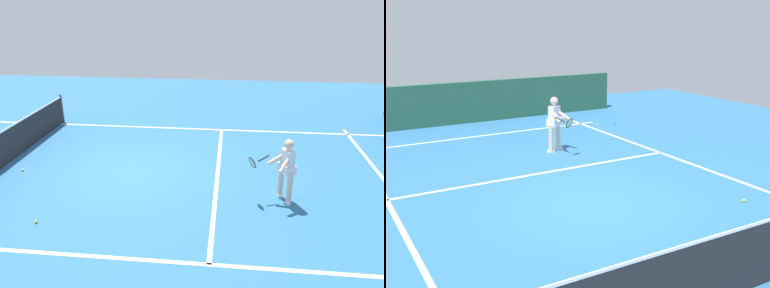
% 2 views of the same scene
% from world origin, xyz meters
% --- Properties ---
extents(ground_plane, '(24.12, 24.12, 0.00)m').
position_xyz_m(ground_plane, '(0.00, 0.00, 0.00)').
color(ground_plane, teal).
extents(service_line_marking, '(7.25, 0.10, 0.01)m').
position_xyz_m(service_line_marking, '(0.00, -2.36, 0.00)').
color(service_line_marking, white).
rests_on(service_line_marking, ground).
extents(sideline_left_marking, '(0.10, 16.55, 0.01)m').
position_xyz_m(sideline_left_marking, '(-3.63, 0.00, 0.00)').
color(sideline_left_marking, white).
rests_on(sideline_left_marking, ground).
extents(sideline_right_marking, '(0.10, 16.55, 0.01)m').
position_xyz_m(sideline_right_marking, '(3.63, 0.00, 0.00)').
color(sideline_right_marking, white).
rests_on(sideline_right_marking, ground).
extents(court_net, '(7.93, 0.08, 1.08)m').
position_xyz_m(court_net, '(0.00, 3.75, 0.50)').
color(court_net, '#4C4C51').
rests_on(court_net, ground).
extents(tennis_player, '(0.68, 1.13, 1.55)m').
position_xyz_m(tennis_player, '(-1.15, -3.95, 0.85)').
color(tennis_player, beige).
rests_on(tennis_player, ground).
extents(tennis_ball_mid, '(0.07, 0.07, 0.07)m').
position_xyz_m(tennis_ball_mid, '(-0.33, 3.05, 0.03)').
color(tennis_ball_mid, '#D1E533').
rests_on(tennis_ball_mid, ground).
extents(tennis_ball_far, '(0.07, 0.07, 0.07)m').
position_xyz_m(tennis_ball_far, '(-2.70, 1.43, 0.03)').
color(tennis_ball_far, '#D1E533').
rests_on(tennis_ball_far, ground).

